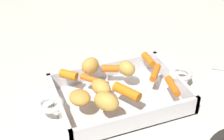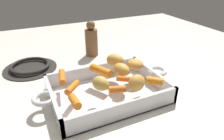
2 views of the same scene
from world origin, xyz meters
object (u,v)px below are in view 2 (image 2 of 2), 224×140
potato_near_roast (135,64)px  pepper_mill (91,40)px  baby_carrot_short (75,101)px  potato_golden_small (115,60)px  potato_corner (101,83)px  stove_burner_rear (30,67)px  potato_whole (137,83)px  baby_carrot_center_right (155,81)px  baby_carrot_northwest (72,87)px  baby_carrot_long (102,70)px  baby_carrot_northeast (119,89)px  baby_carrot_center_left (62,77)px  baby_carrot_southwest (129,79)px  potato_halved (122,69)px  roasting_dish (107,91)px

potato_near_roast → pepper_mill: pepper_mill is taller
baby_carrot_short → potato_golden_small: (0.17, 0.14, 0.01)m
potato_corner → stove_burner_rear: 0.35m
baby_carrot_short → potato_whole: bearing=-2.4°
baby_carrot_center_right → potato_corner: (-0.14, 0.04, 0.01)m
baby_carrot_northwest → potato_corner: (0.07, -0.03, 0.01)m
potato_golden_small → potato_corner: potato_golden_small is taller
potato_near_roast → baby_carrot_long: bearing=172.8°
baby_carrot_northeast → pepper_mill: bearing=80.9°
baby_carrot_center_right → potato_corner: 0.15m
baby_carrot_center_left → pepper_mill: bearing=53.9°
baby_carrot_southwest → potato_golden_small: 0.10m
baby_carrot_short → potato_whole: (0.16, -0.01, 0.01)m
baby_carrot_center_right → potato_whole: (-0.06, -0.00, 0.01)m
potato_near_roast → stove_burner_rear: bearing=140.5°
baby_carrot_northwest → potato_corner: bearing=-23.4°
baby_carrot_southwest → baby_carrot_northeast: bearing=-146.4°
potato_golden_small → stove_burner_rear: 0.32m
baby_carrot_southwest → potato_halved: (-0.00, 0.04, 0.01)m
baby_carrot_northeast → potato_halved: size_ratio=0.75×
baby_carrot_long → potato_whole: (0.05, -0.12, 0.01)m
baby_carrot_center_right → potato_golden_small: (-0.05, 0.14, 0.01)m
baby_carrot_northeast → potato_golden_small: bearing=67.6°
potato_whole → stove_burner_rear: (-0.23, 0.35, -0.06)m
baby_carrot_northeast → potato_halved: potato_halved is taller
baby_carrot_center_left → potato_halved: 0.17m
baby_carrot_northwest → stove_burner_rear: 0.30m
potato_near_roast → potato_whole: (-0.06, -0.11, 0.01)m
baby_carrot_center_right → baby_carrot_northwest: baby_carrot_center_right is taller
potato_near_roast → baby_carrot_southwest: bearing=-131.5°
baby_carrot_southwest → stove_burner_rear: baby_carrot_southwest is taller
potato_near_roast → baby_carrot_northeast: bearing=-137.7°
baby_carrot_short → baby_carrot_northeast: bearing=2.3°
baby_carrot_northeast → potato_whole: (0.05, -0.01, 0.01)m
baby_carrot_southwest → potato_golden_small: potato_golden_small is taller
baby_carrot_northeast → potato_golden_small: (0.06, 0.14, 0.01)m
baby_carrot_southwest → potato_halved: size_ratio=1.28×
potato_golden_small → stove_burner_rear: potato_golden_small is taller
baby_carrot_center_left → potato_golden_small: (0.17, 0.01, 0.01)m
baby_carrot_southwest → potato_near_roast: bearing=48.5°
roasting_dish → baby_carrot_southwest: 0.07m
stove_burner_rear → baby_carrot_center_right: bearing=-49.7°
baby_carrot_center_right → potato_halved: potato_halved is taller
potato_golden_small → potato_whole: 0.15m
baby_carrot_northwest → potato_whole: 0.17m
baby_carrot_center_left → potato_near_roast: potato_near_roast is taller
baby_carrot_short → potato_halved: bearing=26.7°
baby_carrot_long → potato_corner: bearing=-114.5°
potato_whole → baby_carrot_southwest: bearing=84.3°
baby_carrot_southwest → baby_carrot_long: bearing=124.2°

